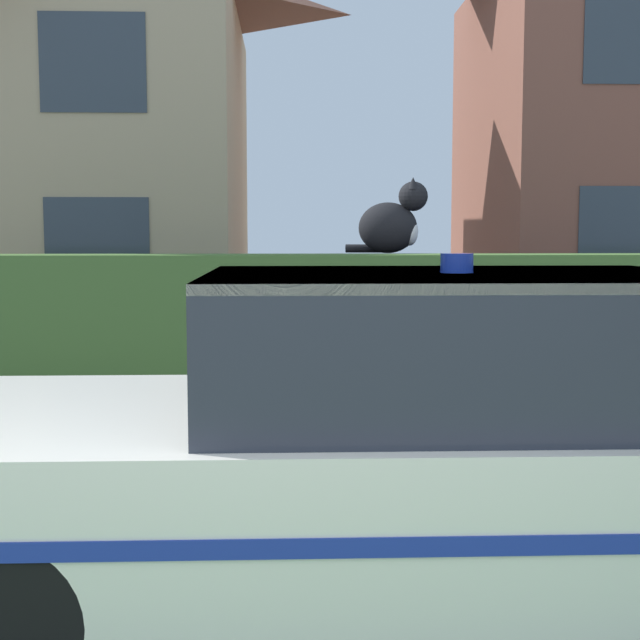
{
  "coord_description": "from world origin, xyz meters",
  "views": [
    {
      "loc": [
        0.11,
        -1.82,
        1.66
      ],
      "look_at": [
        0.34,
        4.29,
        1.05
      ],
      "focal_mm": 50.0,
      "sensor_mm": 36.0,
      "label": 1
    }
  ],
  "objects": [
    {
      "name": "road_strip",
      "position": [
        0.0,
        3.62,
        0.01
      ],
      "size": [
        28.0,
        5.98,
        0.01
      ],
      "primitive_type": "cube",
      "color": "#5B5B60",
      "rests_on": "ground"
    },
    {
      "name": "police_car",
      "position": [
        0.58,
        1.97,
        0.71
      ],
      "size": [
        4.44,
        1.8,
        1.55
      ],
      "rotation": [
        0.0,
        0.0,
        3.14
      ],
      "color": "black",
      "rests_on": "road_strip"
    },
    {
      "name": "garden_hedge",
      "position": [
        0.49,
        7.87,
        0.71
      ],
      "size": [
        11.56,
        0.75,
        1.41
      ],
      "primitive_type": "cube",
      "color": "#4C7233",
      "rests_on": "ground"
    },
    {
      "name": "cat",
      "position": [
        0.57,
        2.0,
        1.7
      ],
      "size": [
        0.34,
        0.25,
        0.32
      ],
      "rotation": [
        0.0,
        0.0,
        6.11
      ],
      "color": "black",
      "rests_on": "police_car"
    },
    {
      "name": "house_left",
      "position": [
        -4.56,
        13.34,
        3.62
      ],
      "size": [
        8.17,
        6.45,
        7.1
      ],
      "color": "tan",
      "rests_on": "ground"
    }
  ]
}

